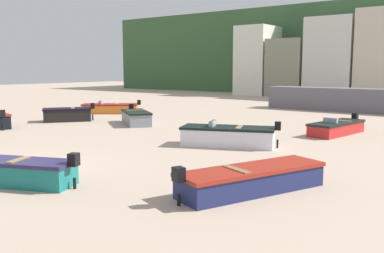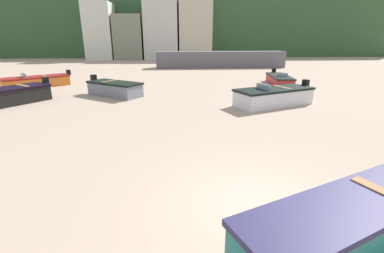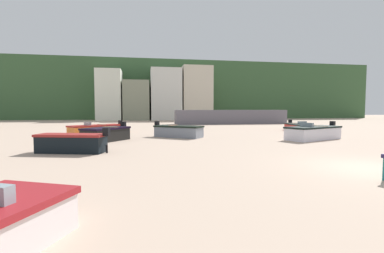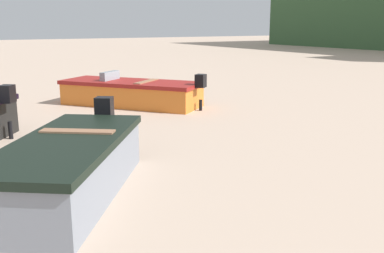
# 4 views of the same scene
# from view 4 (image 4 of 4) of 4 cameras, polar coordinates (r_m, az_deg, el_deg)

# --- Properties ---
(boat_orange_7) EXTENTS (4.62, 4.08, 1.12)m
(boat_orange_7) POSITION_cam_4_polar(r_m,az_deg,el_deg) (14.49, -7.87, 4.36)
(boat_orange_7) COLOR orange
(boat_orange_7) RESTS_ON ground
(boat_grey_8) EXTENTS (3.88, 3.39, 1.22)m
(boat_grey_8) POSITION_cam_4_polar(r_m,az_deg,el_deg) (7.04, -15.65, -5.02)
(boat_grey_8) COLOR gray
(boat_grey_8) RESTS_ON ground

